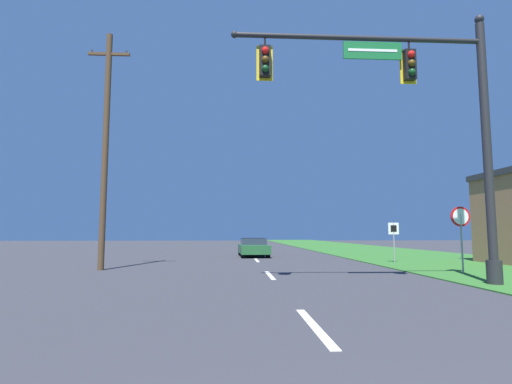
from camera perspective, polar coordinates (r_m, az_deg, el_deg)
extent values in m
cube|color=#2D6626|center=(32.98, 17.96, -8.23)|extent=(10.00, 110.00, 0.04)
cube|color=silver|center=(7.04, 8.32, -18.45)|extent=(0.16, 2.80, 0.01)
cube|color=silver|center=(14.88, 1.99, -11.80)|extent=(0.16, 2.80, 0.01)
cube|color=silver|center=(22.83, 0.11, -9.73)|extent=(0.16, 2.80, 0.01)
cube|color=silver|center=(30.80, -0.79, -8.72)|extent=(0.16, 2.80, 0.01)
cube|color=silver|center=(38.79, -1.32, -8.13)|extent=(0.16, 2.80, 0.01)
cylinder|color=#232326|center=(13.98, 30.91, -9.79)|extent=(0.44, 0.44, 0.70)
cylinder|color=#232326|center=(14.16, 30.12, 5.29)|extent=(0.26, 0.26, 8.10)
sphere|color=#232326|center=(15.47, 29.28, 20.72)|extent=(0.28, 0.28, 0.28)
cylinder|color=#232326|center=(13.60, 14.60, 20.50)|extent=(7.75, 0.16, 0.16)
sphere|color=#232326|center=(13.03, -3.11, 21.54)|extent=(0.21, 0.21, 0.21)
cube|color=#196B33|center=(13.54, 16.29, 18.80)|extent=(1.83, 0.06, 0.55)
cube|color=white|center=(13.51, 16.34, 18.86)|extent=(1.54, 0.01, 0.08)
cylinder|color=black|center=(12.98, 1.28, 20.77)|extent=(0.06, 0.06, 0.35)
cube|color=yellow|center=(12.83, 1.23, 17.90)|extent=(0.50, 0.03, 1.11)
cube|color=black|center=(12.71, 1.28, 18.15)|extent=(0.34, 0.24, 0.95)
sphere|color=red|center=(12.70, 1.34, 19.58)|extent=(0.22, 0.22, 0.22)
sphere|color=#51380F|center=(12.58, 1.34, 18.41)|extent=(0.22, 0.22, 0.22)
sphere|color=#0F3D19|center=(12.47, 1.34, 17.21)|extent=(0.22, 0.22, 0.22)
cylinder|color=black|center=(14.04, 20.99, 19.02)|extent=(0.06, 0.06, 0.35)
cube|color=yellow|center=(13.90, 20.86, 16.37)|extent=(0.50, 0.03, 1.11)
cube|color=black|center=(13.79, 21.09, 16.57)|extent=(0.34, 0.24, 0.95)
sphere|color=red|center=(13.78, 21.30, 17.87)|extent=(0.22, 0.22, 0.22)
sphere|color=#51380F|center=(13.67, 21.35, 16.77)|extent=(0.22, 0.22, 0.22)
sphere|color=#0F3D19|center=(13.57, 21.39, 15.66)|extent=(0.22, 0.22, 0.22)
cylinder|color=black|center=(28.24, 0.97, -8.34)|extent=(0.22, 0.64, 0.64)
cylinder|color=black|center=(28.11, -2.31, -8.35)|extent=(0.22, 0.64, 0.64)
cylinder|color=black|center=(25.17, 1.75, -8.65)|extent=(0.22, 0.64, 0.64)
cylinder|color=black|center=(25.02, -1.93, -8.66)|extent=(0.22, 0.64, 0.64)
cube|color=#235B2D|center=(26.61, -0.39, -8.11)|extent=(1.98, 4.55, 0.55)
cube|color=#283342|center=(26.71, -0.41, -7.06)|extent=(1.67, 1.94, 0.42)
cube|color=#235B2D|center=(26.71, -0.41, -6.68)|extent=(1.63, 1.90, 0.06)
cube|color=#B71414|center=(24.41, 0.06, -8.18)|extent=(1.68, 0.12, 0.14)
cylinder|color=gray|center=(17.05, 27.33, -6.58)|extent=(0.07, 0.07, 2.20)
cylinder|color=red|center=(17.05, 27.16, -3.14)|extent=(0.76, 0.04, 0.76)
cylinder|color=white|center=(17.03, 27.21, -3.14)|extent=(0.61, 0.01, 0.61)
cylinder|color=gray|center=(21.85, 19.11, -6.87)|extent=(0.06, 0.06, 2.00)
cube|color=white|center=(21.84, 19.04, -4.95)|extent=(0.55, 0.04, 0.60)
cube|color=black|center=(21.82, 19.07, -4.95)|extent=(0.31, 0.01, 0.34)
cylinder|color=#4C3823|center=(18.41, -20.72, 5.80)|extent=(0.26, 0.26, 10.29)
cube|color=#4C3823|center=(19.68, -20.26, 18.00)|extent=(1.80, 0.12, 0.12)
cylinder|color=#333338|center=(19.95, -22.41, 18.12)|extent=(0.08, 0.08, 0.12)
cylinder|color=#333338|center=(19.53, -18.02, 18.49)|extent=(0.08, 0.08, 0.12)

